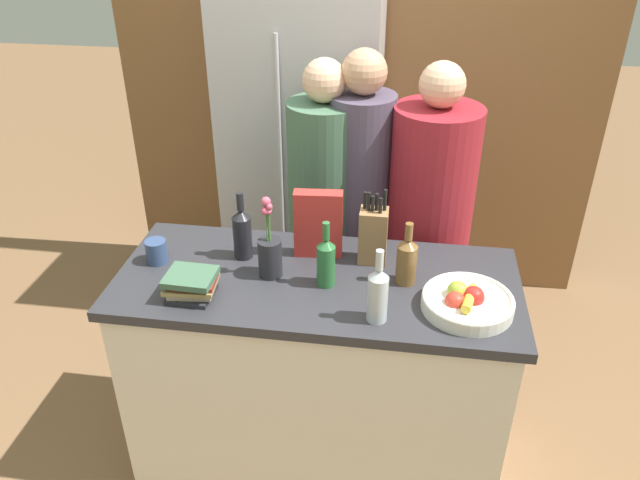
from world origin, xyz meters
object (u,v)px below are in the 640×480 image
object	(u,v)px
coffee_mug	(157,251)
person_in_red_tee	(429,221)
flower_vase	(270,252)
person_at_sink	(324,210)
fruit_bowl	(467,301)
cereal_box	(318,224)
book_stack	(192,284)
bottle_wine	(407,260)
bottle_water	(326,261)
bottle_oil	(378,293)
knife_block	(373,235)
person_in_blue	(360,204)
refrigerator	(303,144)
bottle_vinegar	(242,232)

from	to	relation	value
coffee_mug	person_in_red_tee	world-z (taller)	person_in_red_tee
flower_vase	person_at_sink	distance (m)	0.63
fruit_bowl	cereal_box	xyz separation A→B (m)	(-0.56, 0.29, 0.10)
book_stack	bottle_wine	distance (m)	0.78
person_at_sink	coffee_mug	bearing A→B (deg)	-147.46
fruit_bowl	bottle_water	bearing A→B (deg)	170.73
coffee_mug	flower_vase	bearing A→B (deg)	-3.18
bottle_oil	flower_vase	bearing A→B (deg)	152.12
knife_block	cereal_box	bearing A→B (deg)	176.32
person_in_blue	knife_block	bearing A→B (deg)	-77.21
flower_vase	coffee_mug	xyz separation A→B (m)	(-0.46, 0.03, -0.05)
knife_block	bottle_wine	xyz separation A→B (m)	(0.13, -0.13, -0.02)
cereal_box	book_stack	bearing A→B (deg)	-139.65
book_stack	person_in_red_tee	bearing A→B (deg)	41.43
refrigerator	bottle_vinegar	world-z (taller)	refrigerator
cereal_box	coffee_mug	world-z (taller)	cereal_box
bottle_oil	bottle_vinegar	bearing A→B (deg)	149.05
coffee_mug	book_stack	distance (m)	0.29
bottle_vinegar	bottle_water	world-z (taller)	bottle_vinegar
coffee_mug	person_in_red_tee	size ratio (longest dim) A/B	0.07
knife_block	cereal_box	world-z (taller)	knife_block
bottle_vinegar	person_in_red_tee	world-z (taller)	person_in_red_tee
flower_vase	person_in_blue	world-z (taller)	person_in_blue
bottle_vinegar	person_in_blue	xyz separation A→B (m)	(0.42, 0.51, -0.11)
refrigerator	knife_block	distance (m)	1.11
cereal_box	bottle_oil	bearing A→B (deg)	-56.38
cereal_box	coffee_mug	bearing A→B (deg)	-166.86
coffee_mug	bottle_wine	bearing A→B (deg)	-0.20
bottle_vinegar	person_at_sink	bearing A→B (deg)	63.29
fruit_bowl	bottle_vinegar	distance (m)	0.89
flower_vase	person_at_sink	world-z (taller)	person_at_sink
refrigerator	fruit_bowl	xyz separation A→B (m)	(0.80, -1.29, -0.02)
cereal_box	person_in_red_tee	bearing A→B (deg)	42.39
cereal_box	person_in_blue	size ratio (longest dim) A/B	0.17
refrigerator	person_in_blue	size ratio (longest dim) A/B	1.21
book_stack	bottle_water	bearing A→B (deg)	16.91
refrigerator	person_in_blue	bearing A→B (deg)	-56.84
book_stack	person_in_red_tee	distance (m)	1.13
cereal_box	person_in_blue	world-z (taller)	person_in_blue
coffee_mug	book_stack	bearing A→B (deg)	-44.09
refrigerator	person_in_blue	world-z (taller)	refrigerator
person_at_sink	person_in_blue	xyz separation A→B (m)	(0.16, 0.01, 0.04)
knife_block	bottle_oil	size ratio (longest dim) A/B	1.11
cereal_box	bottle_oil	size ratio (longest dim) A/B	1.00
bottle_wine	person_in_red_tee	bearing A→B (deg)	80.44
refrigerator	knife_block	world-z (taller)	refrigerator
cereal_box	book_stack	size ratio (longest dim) A/B	1.44
person_in_red_tee	person_at_sink	bearing A→B (deg)	164.53
person_in_blue	person_in_red_tee	distance (m)	0.32
cereal_box	bottle_wine	xyz separation A→B (m)	(0.35, -0.15, -0.04)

